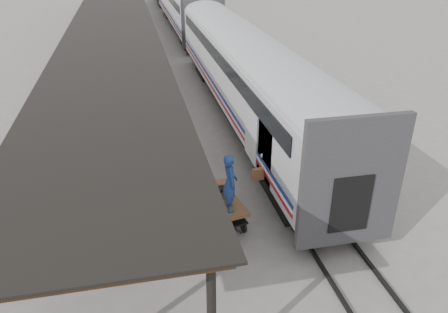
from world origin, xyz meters
TOP-DOWN VIEW (x-y plane):
  - ground at (0.00, 0.00)m, footprint 160.00×160.00m
  - train at (3.19, 33.79)m, footprint 3.45×76.01m
  - canopy at (-3.40, 24.00)m, footprint 4.90×64.30m
  - rails at (3.20, 34.00)m, footprint 1.54×150.00m
  - baggage_cart at (-0.03, -1.12)m, footprint 1.70×2.60m
  - suitcase_stack at (-0.19, -0.82)m, footprint 1.25×1.33m
  - luggage_tug at (-2.91, 15.09)m, footprint 0.94×1.52m
  - porter at (0.22, -1.77)m, footprint 0.48×0.72m
  - pedestrian at (-2.59, 14.87)m, footprint 0.98×0.68m

SIDE VIEW (x-z plane):
  - ground at x=0.00m, z-range 0.00..0.00m
  - rails at x=3.20m, z-range 0.00..0.12m
  - luggage_tug at x=-2.91m, z-range -0.06..1.28m
  - baggage_cart at x=-0.03m, z-range 0.22..1.08m
  - pedestrian at x=-2.59m, z-range 0.00..1.54m
  - suitcase_stack at x=-0.19m, z-range 0.76..1.34m
  - porter at x=0.22m, z-range 0.86..2.81m
  - train at x=3.19m, z-range 0.69..4.70m
  - canopy at x=-3.40m, z-range 1.93..6.08m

